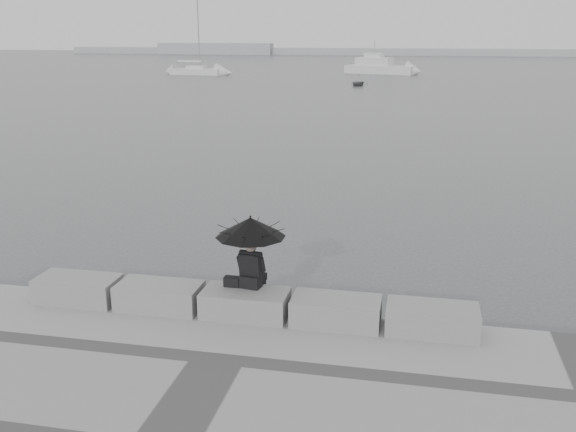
% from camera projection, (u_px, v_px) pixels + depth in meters
% --- Properties ---
extents(ground, '(360.00, 360.00, 0.00)m').
position_uv_depth(ground, '(252.00, 330.00, 12.55)').
color(ground, '#3E4143').
rests_on(ground, ground).
extents(stone_block_far_left, '(1.60, 0.80, 0.50)m').
position_uv_depth(stone_block_far_left, '(78.00, 289.00, 12.58)').
color(stone_block_far_left, gray).
rests_on(stone_block_far_left, promenade).
extents(stone_block_left, '(1.60, 0.80, 0.50)m').
position_uv_depth(stone_block_left, '(160.00, 296.00, 12.25)').
color(stone_block_left, gray).
rests_on(stone_block_left, promenade).
extents(stone_block_centre, '(1.60, 0.80, 0.50)m').
position_uv_depth(stone_block_centre, '(245.00, 304.00, 11.92)').
color(stone_block_centre, gray).
rests_on(stone_block_centre, promenade).
extents(stone_block_right, '(1.60, 0.80, 0.50)m').
position_uv_depth(stone_block_right, '(336.00, 311.00, 11.59)').
color(stone_block_right, gray).
rests_on(stone_block_right, promenade).
extents(stone_block_far_right, '(1.60, 0.80, 0.50)m').
position_uv_depth(stone_block_far_right, '(432.00, 320.00, 11.26)').
color(stone_block_far_right, gray).
rests_on(stone_block_far_right, promenade).
extents(seated_person, '(1.31, 1.31, 1.39)m').
position_uv_depth(seated_person, '(251.00, 234.00, 11.79)').
color(seated_person, black).
rests_on(seated_person, stone_block_centre).
extents(bag, '(0.29, 0.17, 0.19)m').
position_uv_depth(bag, '(232.00, 282.00, 12.05)').
color(bag, black).
rests_on(bag, stone_block_centre).
extents(distant_landmass, '(180.00, 8.00, 2.80)m').
position_uv_depth(distant_landmass, '(379.00, 51.00, 159.27)').
color(distant_landmass, '#A4A6A9').
rests_on(distant_landmass, ground).
extents(sailboat_left, '(7.36, 3.11, 12.90)m').
position_uv_depth(sailboat_left, '(197.00, 71.00, 86.94)').
color(sailboat_left, silver).
rests_on(sailboat_left, ground).
extents(motor_cruiser, '(10.18, 5.78, 4.50)m').
position_uv_depth(motor_cruiser, '(380.00, 67.00, 88.73)').
color(motor_cruiser, silver).
rests_on(motor_cruiser, ground).
extents(dinghy, '(2.97, 1.45, 0.49)m').
position_uv_depth(dinghy, '(358.00, 83.00, 69.41)').
color(dinghy, slate).
rests_on(dinghy, ground).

